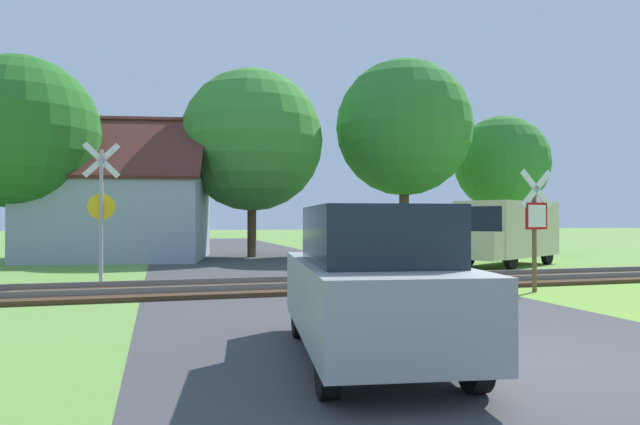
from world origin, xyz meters
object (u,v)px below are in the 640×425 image
object	(u,v)px
parked_car	(371,283)
tree_far	(502,163)
mail_truck	(506,230)
crossing_sign_far	(101,204)
house	(122,214)
stop_sign_near	(535,222)
tree_left	(21,133)
tree_right	(404,128)
tree_center	(252,140)

from	to	relation	value
parked_car	tree_far	bearing A→B (deg)	61.34
tree_far	mail_truck	distance (m)	10.24
crossing_sign_far	tree_far	size ratio (longest dim) A/B	0.51
crossing_sign_far	house	size ratio (longest dim) A/B	0.45
stop_sign_near	crossing_sign_far	xyz separation A→B (m)	(-9.42, 3.85, 0.43)
crossing_sign_far	mail_truck	distance (m)	13.30
tree_left	mail_truck	distance (m)	17.86
tree_right	tree_left	size ratio (longest dim) A/B	1.17
tree_far	tree_left	distance (m)	21.96
crossing_sign_far	tree_far	distance (m)	21.36
stop_sign_near	parked_car	bearing A→B (deg)	33.07
house	tree_far	bearing A→B (deg)	12.99
tree_left	parked_car	distance (m)	18.77
stop_sign_near	tree_center	xyz separation A→B (m)	(-4.23, 13.46, 3.45)
tree_right	mail_truck	distance (m)	8.09
tree_left	parked_car	world-z (taller)	tree_left
tree_far	tree_left	world-z (taller)	tree_left
tree_right	mail_truck	size ratio (longest dim) A/B	1.73
crossing_sign_far	tree_right	size ratio (longest dim) A/B	0.39
house	tree_left	distance (m)	4.77
stop_sign_near	mail_truck	world-z (taller)	stop_sign_near
parked_car	tree_center	bearing A→B (deg)	93.66
stop_sign_near	tree_left	world-z (taller)	tree_left
tree_center	tree_left	xyz separation A→B (m)	(-8.73, -1.31, -0.23)
stop_sign_near	tree_far	bearing A→B (deg)	-127.72
tree_center	mail_truck	size ratio (longest dim) A/B	1.56
house	tree_left	xyz separation A→B (m)	(-3.43, -1.46, 2.97)
tree_left	parked_car	size ratio (longest dim) A/B	1.81
stop_sign_near	crossing_sign_far	size ratio (longest dim) A/B	0.78
tree_far	tree_left	size ratio (longest dim) A/B	0.91
crossing_sign_far	house	xyz separation A→B (m)	(-0.10, 9.76, -0.18)
tree_far	crossing_sign_far	bearing A→B (deg)	-149.51
crossing_sign_far	tree_center	world-z (taller)	tree_center
house	parked_car	xyz separation A→B (m)	(3.81, -18.33, -0.93)
tree_far	tree_right	distance (m)	6.47
crossing_sign_far	tree_center	size ratio (longest dim) A/B	0.43
stop_sign_near	house	bearing A→B (deg)	-61.49
tree_left	house	bearing A→B (deg)	23.10
tree_center	parked_car	distance (m)	18.70
crossing_sign_far	stop_sign_near	bearing A→B (deg)	-26.63
tree_center	tree_left	world-z (taller)	tree_center
tree_far	mail_truck	xyz separation A→B (m)	(-5.26, -8.16, -3.26)
tree_right	mail_truck	xyz separation A→B (m)	(0.88, -6.62, -4.57)
tree_right	mail_truck	world-z (taller)	tree_right
house	mail_truck	size ratio (longest dim) A/B	1.52
tree_right	parked_car	bearing A→B (deg)	-115.34
mail_truck	tree_center	bearing A→B (deg)	18.14
house	tree_left	bearing A→B (deg)	-147.04
crossing_sign_far	house	world-z (taller)	house
tree_far	tree_center	size ratio (longest dim) A/B	0.86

